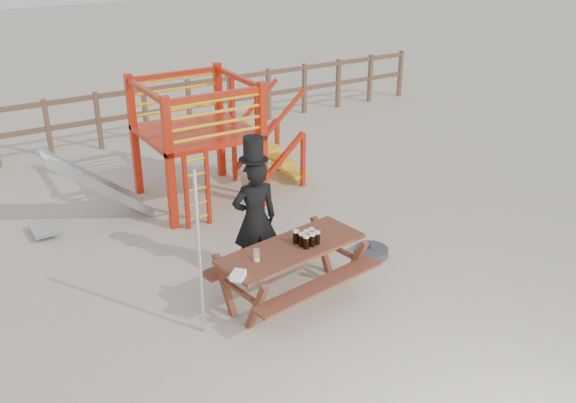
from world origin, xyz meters
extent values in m
plane|color=#B3A48B|center=(0.00, 0.00, 0.00)|extent=(60.00, 60.00, 0.00)
cube|color=brown|center=(0.00, 7.00, 1.10)|extent=(15.00, 0.06, 0.10)
cube|color=brown|center=(0.00, 7.00, 0.60)|extent=(15.00, 0.06, 0.10)
cube|color=brown|center=(-1.50, 7.00, 0.60)|extent=(0.09, 0.09, 1.20)
cube|color=brown|center=(-0.50, 7.00, 0.60)|extent=(0.09, 0.09, 1.20)
cube|color=brown|center=(0.50, 7.00, 0.60)|extent=(0.09, 0.09, 1.20)
cube|color=brown|center=(1.50, 7.00, 0.60)|extent=(0.09, 0.09, 1.20)
cube|color=brown|center=(2.50, 7.00, 0.60)|extent=(0.09, 0.09, 1.20)
cube|color=brown|center=(3.50, 7.00, 0.60)|extent=(0.09, 0.09, 1.20)
cube|color=brown|center=(4.50, 7.00, 0.60)|extent=(0.09, 0.09, 1.20)
cube|color=brown|center=(5.50, 7.00, 0.60)|extent=(0.09, 0.09, 1.20)
cube|color=brown|center=(6.50, 7.00, 0.60)|extent=(0.09, 0.09, 1.20)
cube|color=brown|center=(7.50, 7.00, 0.60)|extent=(0.09, 0.09, 1.20)
cube|color=#B4210C|center=(-0.60, 2.80, 1.05)|extent=(0.12, 0.12, 2.10)
cube|color=#B4210C|center=(1.00, 2.80, 1.05)|extent=(0.12, 0.12, 2.10)
cube|color=#B4210C|center=(-0.60, 4.40, 1.05)|extent=(0.12, 0.12, 2.10)
cube|color=#B4210C|center=(1.00, 4.40, 1.05)|extent=(0.12, 0.12, 2.10)
cube|color=#B4210C|center=(0.20, 3.60, 1.20)|extent=(1.72, 1.72, 0.08)
cube|color=#B4210C|center=(0.20, 2.80, 2.00)|extent=(1.60, 0.08, 0.08)
cube|color=#B4210C|center=(0.20, 4.40, 2.00)|extent=(1.60, 0.08, 0.08)
cube|color=#B4210C|center=(-0.60, 3.60, 2.00)|extent=(0.08, 1.60, 0.08)
cube|color=#B4210C|center=(1.00, 3.60, 2.00)|extent=(0.08, 1.60, 0.08)
cylinder|color=#F4AF14|center=(0.20, 2.80, 1.38)|extent=(1.50, 0.05, 0.05)
cylinder|color=#F4AF14|center=(0.20, 4.40, 1.38)|extent=(1.50, 0.05, 0.05)
cylinder|color=#F4AF14|center=(0.20, 2.80, 1.56)|extent=(1.50, 0.05, 0.05)
cylinder|color=#F4AF14|center=(0.20, 4.40, 1.56)|extent=(1.50, 0.05, 0.05)
cylinder|color=#F4AF14|center=(0.20, 2.80, 1.74)|extent=(1.50, 0.05, 0.05)
cylinder|color=#F4AF14|center=(0.20, 4.40, 1.74)|extent=(1.50, 0.05, 0.05)
cylinder|color=#F4AF14|center=(0.20, 2.80, 1.92)|extent=(1.50, 0.05, 0.05)
cylinder|color=#F4AF14|center=(0.20, 4.40, 1.92)|extent=(1.50, 0.05, 0.05)
cube|color=#B4210C|center=(-0.43, 2.65, 0.60)|extent=(0.06, 0.06, 1.20)
cube|color=#B4210C|center=(-0.07, 2.65, 0.60)|extent=(0.06, 0.06, 1.20)
cylinder|color=#F4AF14|center=(-0.25, 2.65, 0.15)|extent=(0.36, 0.04, 0.04)
cylinder|color=#F4AF14|center=(-0.25, 2.65, 0.39)|extent=(0.36, 0.04, 0.04)
cylinder|color=#F4AF14|center=(-0.25, 2.65, 0.63)|extent=(0.36, 0.04, 0.04)
cylinder|color=#F4AF14|center=(-0.25, 2.65, 0.87)|extent=(0.36, 0.04, 0.04)
cylinder|color=#F4AF14|center=(-0.25, 2.65, 1.11)|extent=(0.36, 0.04, 0.04)
cube|color=#F4AF14|center=(1.15, 3.60, 1.08)|extent=(0.30, 0.90, 0.06)
cube|color=#F4AF14|center=(1.43, 3.60, 0.78)|extent=(0.30, 0.90, 0.06)
cube|color=#F4AF14|center=(1.71, 3.60, 0.48)|extent=(0.30, 0.90, 0.06)
cube|color=#F4AF14|center=(1.99, 3.60, 0.18)|extent=(0.30, 0.90, 0.06)
cube|color=#B4210C|center=(1.55, 3.15, 0.60)|extent=(0.95, 0.08, 0.86)
cube|color=#B4210C|center=(1.55, 4.05, 0.60)|extent=(0.95, 0.08, 0.86)
cube|color=#B2B5B9|center=(-1.50, 3.60, 0.62)|extent=(1.53, 0.55, 1.21)
cube|color=#B2B5B9|center=(-1.50, 3.33, 0.66)|extent=(1.58, 0.04, 1.28)
cube|color=#B2B5B9|center=(-1.50, 3.87, 0.66)|extent=(1.58, 0.04, 1.28)
cube|color=#B2B5B9|center=(-2.40, 3.60, 0.10)|extent=(0.35, 0.55, 0.05)
cube|color=brown|center=(-0.09, 0.15, 0.71)|extent=(1.98, 1.00, 0.05)
cube|color=brown|center=(0.00, -0.36, 0.43)|extent=(1.91, 0.56, 0.04)
cube|color=brown|center=(-0.17, 0.67, 0.43)|extent=(1.91, 0.56, 0.04)
cube|color=brown|center=(-0.88, 0.02, 0.34)|extent=(0.25, 1.13, 0.68)
cube|color=brown|center=(0.71, 0.28, 0.34)|extent=(0.25, 1.13, 0.68)
imported|color=black|center=(-0.20, 0.88, 0.83)|extent=(0.67, 0.49, 1.67)
cube|color=#0E7C0B|center=(-0.18, 1.01, 1.03)|extent=(0.07, 0.03, 0.39)
cylinder|color=black|center=(-0.20, 0.88, 1.67)|extent=(0.38, 0.38, 0.01)
cylinder|color=black|center=(-0.20, 0.88, 1.82)|extent=(0.26, 0.26, 0.29)
cube|color=white|center=(-0.18, 1.01, 1.93)|extent=(0.13, 0.03, 0.03)
cylinder|color=#B2B2B7|center=(-1.35, 0.06, 1.02)|extent=(0.05, 0.05, 2.05)
cylinder|color=#343338|center=(1.46, 0.49, 0.06)|extent=(0.49, 0.49, 0.11)
cylinder|color=#343338|center=(1.46, 0.49, 0.16)|extent=(0.06, 0.06, 0.09)
cube|color=white|center=(-0.99, -0.17, 0.77)|extent=(0.23, 0.23, 0.08)
cylinder|color=black|center=(0.05, 0.03, 0.81)|extent=(0.08, 0.08, 0.15)
cylinder|color=beige|center=(0.05, 0.03, 0.90)|extent=(0.08, 0.08, 0.02)
cylinder|color=black|center=(0.14, 0.04, 0.81)|extent=(0.08, 0.08, 0.15)
cylinder|color=beige|center=(0.14, 0.04, 0.90)|extent=(0.08, 0.08, 0.02)
cylinder|color=black|center=(0.22, 0.06, 0.81)|extent=(0.08, 0.08, 0.15)
cylinder|color=beige|center=(0.22, 0.06, 0.90)|extent=(0.08, 0.08, 0.02)
cylinder|color=black|center=(0.04, 0.12, 0.81)|extent=(0.08, 0.08, 0.15)
cylinder|color=beige|center=(0.04, 0.12, 0.90)|extent=(0.08, 0.08, 0.02)
cylinder|color=black|center=(0.12, 0.14, 0.81)|extent=(0.08, 0.08, 0.15)
cylinder|color=beige|center=(0.12, 0.14, 0.90)|extent=(0.08, 0.08, 0.02)
cylinder|color=black|center=(0.21, 0.16, 0.81)|extent=(0.08, 0.08, 0.15)
cylinder|color=beige|center=(0.21, 0.16, 0.90)|extent=(0.08, 0.08, 0.02)
cylinder|color=black|center=(0.02, 0.21, 0.81)|extent=(0.08, 0.08, 0.15)
cylinder|color=beige|center=(0.02, 0.21, 0.90)|extent=(0.08, 0.08, 0.02)
cylinder|color=silver|center=(-0.62, 0.08, 0.81)|extent=(0.08, 0.08, 0.15)
cylinder|color=beige|center=(-0.62, 0.08, 0.74)|extent=(0.07, 0.07, 0.02)
camera|label=1|loc=(-3.75, -5.77, 4.51)|focal=40.00mm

